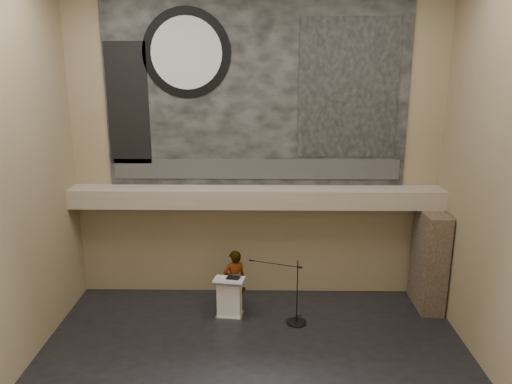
{
  "coord_description": "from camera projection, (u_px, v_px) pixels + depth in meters",
  "views": [
    {
      "loc": [
        0.19,
        -9.34,
        6.59
      ],
      "look_at": [
        0.0,
        3.2,
        3.2
      ],
      "focal_mm": 35.0,
      "sensor_mm": 36.0,
      "label": 1
    }
  ],
  "objects": [
    {
      "name": "banner_text_strip",
      "position": [
        256.0,
        169.0,
        13.58
      ],
      "size": [
        7.76,
        0.02,
        0.55
      ],
      "primitive_type": "cube",
      "color": "#303030",
      "rests_on": "banner"
    },
    {
      "name": "soffit",
      "position": [
        256.0,
        197.0,
        13.44
      ],
      "size": [
        10.0,
        0.8,
        0.5
      ],
      "primitive_type": "cube",
      "color": "gray",
      "rests_on": "wall_back"
    },
    {
      "name": "banner_building_print",
      "position": [
        348.0,
        89.0,
        12.98
      ],
      "size": [
        2.6,
        0.02,
        3.6
      ],
      "primitive_type": "cube",
      "color": "black",
      "rests_on": "banner"
    },
    {
      "name": "papers",
      "position": [
        224.0,
        279.0,
        12.77
      ],
      "size": [
        0.27,
        0.33,
        0.0
      ],
      "primitive_type": "cube",
      "rotation": [
        0.0,
        0.0,
        -0.28
      ],
      "color": "silver",
      "rests_on": "lectern"
    },
    {
      "name": "lectern",
      "position": [
        230.0,
        297.0,
        12.97
      ],
      "size": [
        0.83,
        0.63,
        1.14
      ],
      "rotation": [
        0.0,
        0.0,
        -0.12
      ],
      "color": "silver",
      "rests_on": "floor"
    },
    {
      "name": "banner_brick_print",
      "position": [
        128.0,
        104.0,
        13.17
      ],
      "size": [
        1.1,
        0.02,
        3.2
      ],
      "primitive_type": "cube",
      "color": "black",
      "rests_on": "banner"
    },
    {
      "name": "stone_pier",
      "position": [
        429.0,
        260.0,
        13.36
      ],
      "size": [
        0.6,
        1.4,
        2.7
      ],
      "primitive_type": "cube",
      "color": "#403327",
      "rests_on": "floor"
    },
    {
      "name": "sprinkler_right",
      "position": [
        327.0,
        208.0,
        13.44
      ],
      "size": [
        0.04,
        0.04,
        0.06
      ],
      "primitive_type": "cylinder",
      "color": "#B2893D",
      "rests_on": "soffit"
    },
    {
      "name": "binder",
      "position": [
        233.0,
        278.0,
        12.8
      ],
      "size": [
        0.38,
        0.33,
        0.04
      ],
      "primitive_type": "cube",
      "rotation": [
        0.0,
        0.0,
        -0.25
      ],
      "color": "black",
      "rests_on": "lectern"
    },
    {
      "name": "banner_clock_rim",
      "position": [
        186.0,
        53.0,
        12.81
      ],
      "size": [
        2.3,
        0.02,
        2.3
      ],
      "primitive_type": "cylinder",
      "rotation": [
        1.57,
        0.0,
        0.0
      ],
      "color": "black",
      "rests_on": "banner"
    },
    {
      "name": "mic_stand",
      "position": [
        295.0,
        313.0,
        12.75
      ],
      "size": [
        1.48,
        0.69,
        1.72
      ],
      "rotation": [
        0.0,
        0.0,
        -0.33
      ],
      "color": "black",
      "rests_on": "floor"
    },
    {
      "name": "sprinkler_left",
      "position": [
        197.0,
        207.0,
        13.49
      ],
      "size": [
        0.04,
        0.04,
        0.06
      ],
      "primitive_type": "cylinder",
      "color": "#B2893D",
      "rests_on": "soffit"
    },
    {
      "name": "banner",
      "position": [
        256.0,
        93.0,
        13.08
      ],
      "size": [
        8.0,
        0.05,
        5.0
      ],
      "primitive_type": "cube",
      "color": "black",
      "rests_on": "wall_back"
    },
    {
      "name": "wall_back",
      "position": [
        256.0,
        147.0,
        13.49
      ],
      "size": [
        10.0,
        0.02,
        8.5
      ],
      "primitive_type": "cube",
      "color": "#8B7A58",
      "rests_on": "floor"
    },
    {
      "name": "speaker_person",
      "position": [
        235.0,
        281.0,
        13.25
      ],
      "size": [
        0.73,
        0.61,
        1.71
      ],
      "primitive_type": "imported",
      "rotation": [
        0.0,
        0.0,
        3.52
      ],
      "color": "beige",
      "rests_on": "floor"
    },
    {
      "name": "floor",
      "position": [
        254.0,
        374.0,
        10.74
      ],
      "size": [
        10.0,
        10.0,
        0.0
      ],
      "primitive_type": "plane",
      "color": "black",
      "rests_on": "ground"
    },
    {
      "name": "wall_front",
      "position": [
        247.0,
        267.0,
        5.77
      ],
      "size": [
        10.0,
        0.02,
        8.5
      ],
      "primitive_type": "cube",
      "color": "#8B7A58",
      "rests_on": "floor"
    },
    {
      "name": "banner_clock_face",
      "position": [
        186.0,
        53.0,
        12.79
      ],
      "size": [
        1.84,
        0.02,
        1.84
      ],
      "primitive_type": "cylinder",
      "rotation": [
        1.57,
        0.0,
        0.0
      ],
      "color": "silver",
      "rests_on": "banner"
    }
  ]
}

